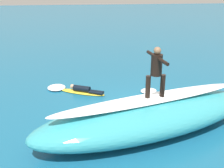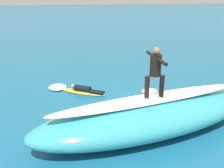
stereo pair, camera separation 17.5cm
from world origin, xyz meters
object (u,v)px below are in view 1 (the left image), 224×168
surfboard_riding (155,98)px  surfer_riding (156,69)px  surfboard_paddling (82,92)px  surfer_paddling (84,89)px

surfboard_riding → surfer_riding: size_ratio=1.14×
surfboard_riding → surfboard_paddling: (2.21, -3.74, -1.16)m
surfboard_riding → surfer_paddling: 4.36m
surfer_paddling → surfboard_paddling: bearing=0.0°
surfboard_riding → surfer_riding: 0.98m
surfboard_paddling → surfer_paddling: bearing=-180.0°
surfboard_paddling → surfer_paddling: size_ratio=1.47×
surfer_paddling → surfer_riding: bearing=147.3°
surfer_riding → surfboard_paddling: 4.85m
surfboard_riding → surfer_riding: bearing=84.7°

